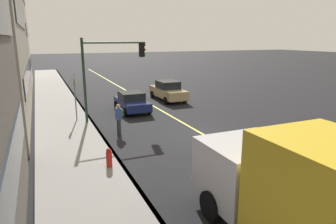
{
  "coord_description": "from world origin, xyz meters",
  "views": [
    {
      "loc": [
        -13.66,
        8.13,
        5.22
      ],
      "look_at": [
        0.88,
        1.83,
        1.31
      ],
      "focal_mm": 32.0,
      "sensor_mm": 36.0,
      "label": 1
    }
  ],
  "objects_px": {
    "car_tan": "(168,91)",
    "fire_hydrant": "(109,159)",
    "traffic_light_mast": "(110,65)",
    "pedestrian_with_backpack": "(119,117)",
    "street_sign_post": "(75,94)",
    "car_navy": "(132,102)"
  },
  "relations": [
    {
      "from": "car_navy",
      "to": "pedestrian_with_backpack",
      "type": "xyz_separation_m",
      "value": [
        -4.94,
        2.22,
        0.29
      ]
    },
    {
      "from": "pedestrian_with_backpack",
      "to": "traffic_light_mast",
      "type": "bearing_deg",
      "value": -4.59
    },
    {
      "from": "traffic_light_mast",
      "to": "street_sign_post",
      "type": "distance_m",
      "value": 2.9
    },
    {
      "from": "traffic_light_mast",
      "to": "fire_hydrant",
      "type": "xyz_separation_m",
      "value": [
        -7.17,
        1.78,
        -3.17
      ]
    },
    {
      "from": "car_navy",
      "to": "street_sign_post",
      "type": "relative_size",
      "value": 1.26
    },
    {
      "from": "pedestrian_with_backpack",
      "to": "fire_hydrant",
      "type": "distance_m",
      "value": 4.73
    },
    {
      "from": "car_tan",
      "to": "fire_hydrant",
      "type": "distance_m",
      "value": 14.51
    },
    {
      "from": "pedestrian_with_backpack",
      "to": "street_sign_post",
      "type": "xyz_separation_m",
      "value": [
        3.63,
        1.87,
        0.81
      ]
    },
    {
      "from": "car_tan",
      "to": "traffic_light_mast",
      "type": "distance_m",
      "value": 8.38
    },
    {
      "from": "car_navy",
      "to": "car_tan",
      "type": "xyz_separation_m",
      "value": [
        2.81,
        -4.1,
        0.09
      ]
    },
    {
      "from": "car_navy",
      "to": "street_sign_post",
      "type": "xyz_separation_m",
      "value": [
        -1.31,
        4.08,
        1.1
      ]
    },
    {
      "from": "car_tan",
      "to": "fire_hydrant",
      "type": "height_order",
      "value": "car_tan"
    },
    {
      "from": "pedestrian_with_backpack",
      "to": "street_sign_post",
      "type": "height_order",
      "value": "street_sign_post"
    },
    {
      "from": "pedestrian_with_backpack",
      "to": "car_navy",
      "type": "bearing_deg",
      "value": -24.16
    },
    {
      "from": "pedestrian_with_backpack",
      "to": "car_tan",
      "type": "bearing_deg",
      "value": -39.18
    },
    {
      "from": "street_sign_post",
      "to": "fire_hydrant",
      "type": "relative_size",
      "value": 3.31
    },
    {
      "from": "car_tan",
      "to": "traffic_light_mast",
      "type": "height_order",
      "value": "traffic_light_mast"
    },
    {
      "from": "car_navy",
      "to": "fire_hydrant",
      "type": "relative_size",
      "value": 4.18
    },
    {
      "from": "fire_hydrant",
      "to": "car_tan",
      "type": "bearing_deg",
      "value": -32.88
    },
    {
      "from": "pedestrian_with_backpack",
      "to": "traffic_light_mast",
      "type": "xyz_separation_m",
      "value": [
        2.73,
        -0.22,
        2.62
      ]
    },
    {
      "from": "traffic_light_mast",
      "to": "pedestrian_with_backpack",
      "type": "bearing_deg",
      "value": 175.41
    },
    {
      "from": "car_navy",
      "to": "pedestrian_with_backpack",
      "type": "height_order",
      "value": "pedestrian_with_backpack"
    }
  ]
}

